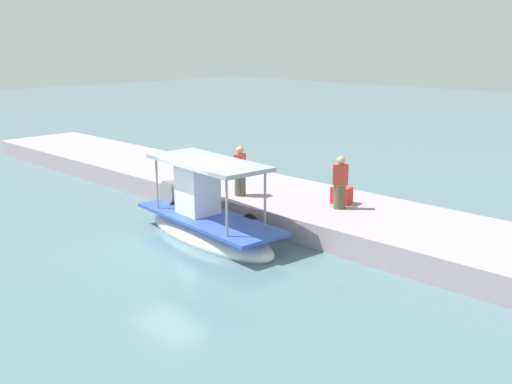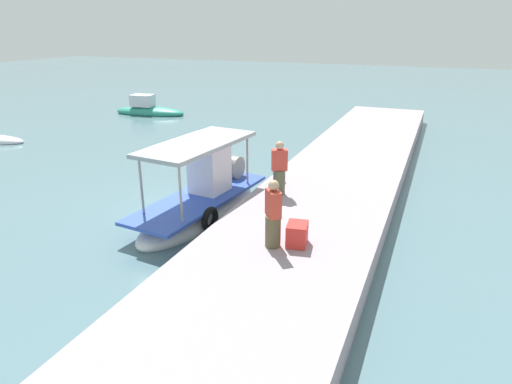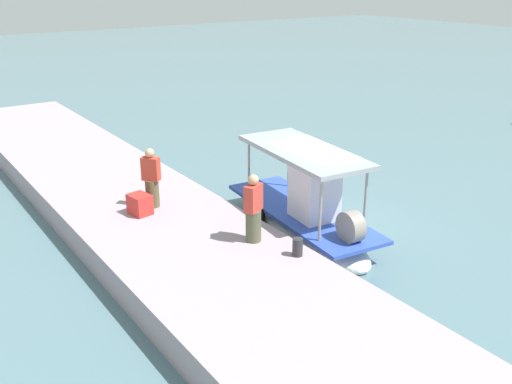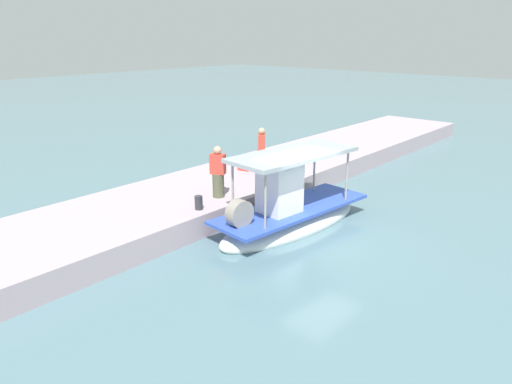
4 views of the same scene
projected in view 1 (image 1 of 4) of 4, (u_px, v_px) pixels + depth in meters
name	position (u px, v px, depth m)	size (l,w,h in m)	color
ground_plane	(181.00, 244.00, 17.60)	(120.00, 120.00, 0.00)	slate
dock_quay	(282.00, 203.00, 20.62)	(36.00, 4.24, 0.75)	#A6939D
main_fishing_boat	(207.00, 222.00, 18.08)	(5.85, 2.37, 2.78)	silver
fisherman_near_bollard	(240.00, 173.00, 19.98)	(0.50, 0.54, 1.69)	#52553C
fisherman_by_crate	(340.00, 185.00, 18.43)	(0.53, 0.52, 1.67)	brown
mooring_bollard	(208.00, 185.00, 20.67)	(0.24, 0.24, 0.42)	#2D2D33
cargo_crate	(342.00, 195.00, 19.10)	(0.60, 0.48, 0.55)	red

